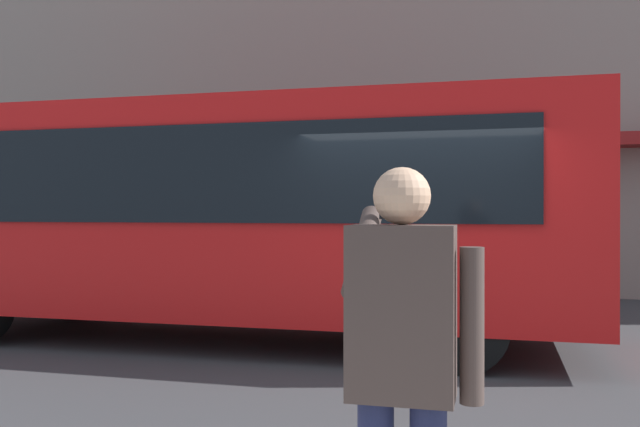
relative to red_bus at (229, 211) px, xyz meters
The scene contains 4 objects.
ground_plane 3.17m from the red_bus, 164.69° to the left, with size 60.00×60.00×0.00m, color #38383A.
building_facade_far 7.90m from the red_bus, 113.14° to the right, with size 28.00×1.55×12.00m.
red_bus is the anchor object (origin of this frame).
pedestrian_photographer 6.43m from the red_bus, 118.13° to the left, with size 0.53×0.52×1.70m.
Camera 1 is at (-0.77, 7.51, 1.68)m, focal length 37.96 mm.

